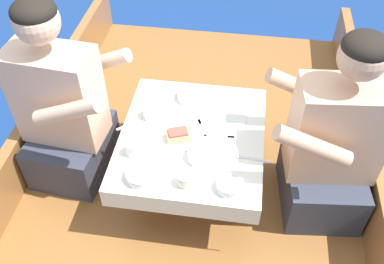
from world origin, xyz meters
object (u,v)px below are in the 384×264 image
(coffee_cup_port, at_px, (151,112))
(coffee_cup_starboard, at_px, (134,148))
(person_starboard, at_px, (331,147))
(sandwich, at_px, (178,135))
(tin_can, at_px, (185,180))
(person_port, at_px, (63,112))

(coffee_cup_port, distance_m, coffee_cup_starboard, 0.25)
(person_starboard, height_order, sandwich, person_starboard)
(coffee_cup_port, height_order, tin_can, coffee_cup_port)
(person_port, bearing_deg, sandwich, -0.90)
(sandwich, xyz_separation_m, coffee_cup_starboard, (-0.19, -0.11, -0.00))
(person_port, height_order, coffee_cup_port, person_port)
(tin_can, bearing_deg, sandwich, 105.91)
(coffee_cup_starboard, bearing_deg, sandwich, 31.15)
(person_starboard, bearing_deg, tin_can, 17.93)
(person_port, bearing_deg, coffee_cup_starboard, -18.69)
(sandwich, height_order, tin_can, sandwich)
(person_starboard, bearing_deg, person_port, -7.77)
(coffee_cup_starboard, bearing_deg, tin_can, -28.92)
(coffee_cup_port, bearing_deg, person_port, -170.25)
(person_starboard, distance_m, tin_can, 0.69)
(sandwich, distance_m, tin_can, 0.27)
(coffee_cup_starboard, bearing_deg, person_starboard, 8.55)
(person_starboard, relative_size, coffee_cup_starboard, 10.10)
(coffee_cup_starboard, xyz_separation_m, tin_can, (0.26, -0.14, -0.00))
(coffee_cup_port, relative_size, tin_can, 1.55)
(coffee_cup_port, height_order, coffee_cup_starboard, coffee_cup_starboard)
(person_port, relative_size, sandwich, 7.89)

